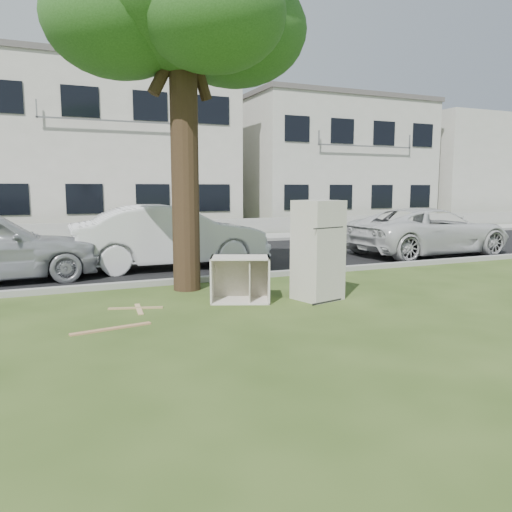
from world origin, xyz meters
name	(u,v)px	position (x,y,z in m)	size (l,w,h in m)	color
ground	(238,307)	(0.00, 0.00, 0.00)	(120.00, 120.00, 0.00)	#314518
road	(161,261)	(0.00, 6.00, 0.01)	(120.00, 7.00, 0.01)	black
kerb_near	(197,282)	(0.00, 2.45, 0.00)	(120.00, 0.18, 0.12)	gray
kerb_far	(138,247)	(0.00, 9.55, 0.00)	(120.00, 0.18, 0.12)	gray
sidewalk	(131,243)	(0.00, 11.00, 0.01)	(120.00, 2.80, 0.01)	gray
low_wall	(124,230)	(0.00, 12.60, 0.35)	(120.00, 0.15, 0.70)	gray
street_tree	(182,1)	(-0.40, 1.80, 5.49)	(3.80, 3.80, 7.02)	black
townhouse_center	(106,153)	(0.00, 17.50, 3.72)	(11.22, 8.16, 7.44)	silver
townhouse_right	(322,164)	(12.00, 17.50, 3.42)	(10.20, 8.16, 6.84)	beige
filler_right	(492,171)	(26.00, 18.00, 3.20)	(16.00, 9.00, 6.40)	silver
fridge	(318,250)	(1.57, 0.01, 0.90)	(0.74, 0.69, 1.81)	#BCB5AA
cabinet	(240,279)	(0.20, 0.40, 0.41)	(1.04, 0.65, 0.81)	white
plank_a	(112,329)	(-2.18, -0.56, 0.01)	(1.17, 0.10, 0.02)	tan
plank_b	(136,308)	(-1.64, 0.57, 0.01)	(0.91, 0.09, 0.02)	#A48756
plank_c	(139,309)	(-1.60, 0.48, 0.01)	(0.74, 0.08, 0.02)	tan
car_center	(170,237)	(-0.03, 4.64, 0.80)	(1.70, 4.87, 1.61)	silver
car_right	(429,231)	(7.87, 4.07, 0.72)	(2.38, 5.16, 1.43)	silver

